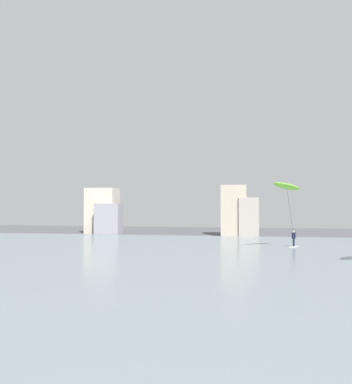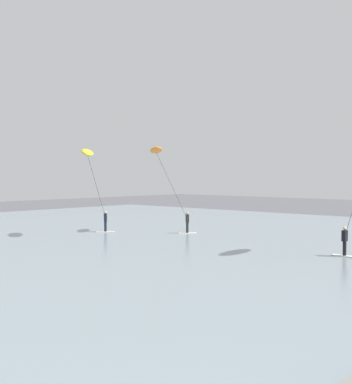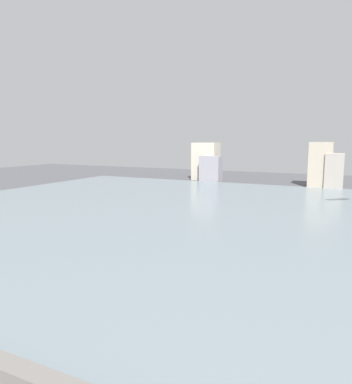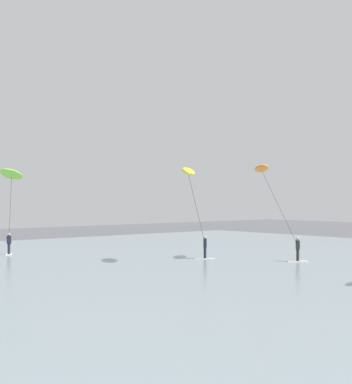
% 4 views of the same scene
% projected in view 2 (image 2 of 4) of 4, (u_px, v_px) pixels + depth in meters
% --- Properties ---
extents(kitesurfer_yellow, '(4.68, 3.40, 6.58)m').
position_uv_depth(kitesurfer_yellow, '(90.00, 162.00, 36.81)').
color(kitesurfer_yellow, silver).
rests_on(kitesurfer_yellow, water_bay).
extents(kitesurfer_orange, '(2.92, 4.24, 6.70)m').
position_uv_depth(kitesurfer_orange, '(160.00, 160.00, 39.19)').
color(kitesurfer_orange, silver).
rests_on(kitesurfer_orange, water_bay).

